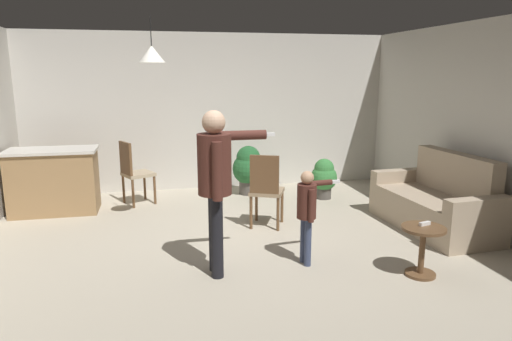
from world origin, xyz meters
name	(u,v)px	position (x,y,z in m)	size (l,w,h in m)	color
ground	(246,252)	(0.00, 0.00, 0.00)	(7.68, 7.68, 0.00)	#B2A893
wall_back	(211,112)	(0.00, 3.20, 1.35)	(6.40, 0.10, 2.70)	beige
wall_right	(499,129)	(3.20, 0.00, 1.35)	(0.10, 6.40, 2.70)	beige
couch_floral	(437,204)	(2.64, 0.32, 0.33)	(0.96, 1.85, 1.00)	tan
kitchen_counter	(54,181)	(-2.45, 2.12, 0.48)	(1.26, 0.66, 0.95)	#99754C
side_table_by_couch	(422,245)	(1.63, -0.97, 0.33)	(0.44, 0.44, 0.52)	brown
person_adult	(216,175)	(-0.39, -0.48, 1.04)	(0.83, 0.49, 1.68)	black
person_child	(307,207)	(0.58, -0.44, 0.64)	(0.53, 0.33, 1.03)	#384260
dining_chair_by_counter	(266,188)	(0.43, 0.82, 0.55)	(0.55, 0.55, 1.00)	brown
dining_chair_near_wall	(134,170)	(-1.33, 2.32, 0.55)	(0.56, 0.56, 1.00)	brown
potted_plant_corner	(324,177)	(1.69, 2.02, 0.37)	(0.43, 0.43, 0.66)	#4C4742
potted_plant_by_wall	(248,168)	(0.54, 2.57, 0.46)	(0.54, 0.54, 0.83)	#4C4742
spare_remote_on_table	(425,224)	(1.67, -0.93, 0.54)	(0.04, 0.13, 0.04)	white
ceiling_light_pendant	(152,54)	(-0.96, 0.91, 2.25)	(0.32, 0.32, 0.55)	silver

